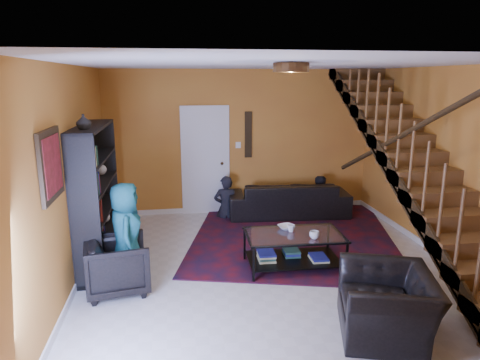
# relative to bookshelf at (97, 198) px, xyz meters

# --- Properties ---
(floor) EXTENTS (5.50, 5.50, 0.00)m
(floor) POSITION_rel_bookshelf_xyz_m (2.40, -0.60, -0.96)
(floor) COLOR beige
(floor) RESTS_ON ground
(room) EXTENTS (5.50, 5.50, 5.50)m
(room) POSITION_rel_bookshelf_xyz_m (1.07, 0.73, -0.91)
(room) COLOR orange
(room) RESTS_ON ground
(staircase) EXTENTS (0.95, 5.02, 3.18)m
(staircase) POSITION_rel_bookshelf_xyz_m (4.53, -0.60, 0.43)
(staircase) COLOR brown
(staircase) RESTS_ON floor
(bookshelf) EXTENTS (0.35, 1.80, 2.00)m
(bookshelf) POSITION_rel_bookshelf_xyz_m (0.00, 0.00, 0.00)
(bookshelf) COLOR black
(bookshelf) RESTS_ON floor
(door) EXTENTS (0.82, 0.05, 2.05)m
(door) POSITION_rel_bookshelf_xyz_m (1.70, 2.12, 0.06)
(door) COLOR silver
(door) RESTS_ON floor
(framed_picture) EXTENTS (0.04, 0.74, 0.74)m
(framed_picture) POSITION_rel_bookshelf_xyz_m (-0.17, -1.50, 0.79)
(framed_picture) COLOR maroon
(framed_picture) RESTS_ON room
(wall_hanging) EXTENTS (0.14, 0.03, 0.90)m
(wall_hanging) POSITION_rel_bookshelf_xyz_m (2.55, 2.13, 0.59)
(wall_hanging) COLOR black
(wall_hanging) RESTS_ON room
(ceiling_fixture) EXTENTS (0.40, 0.40, 0.10)m
(ceiling_fixture) POSITION_rel_bookshelf_xyz_m (2.40, -1.40, 1.78)
(ceiling_fixture) COLOR #3F2814
(ceiling_fixture) RESTS_ON room
(rug) EXTENTS (4.10, 4.43, 0.02)m
(rug) POSITION_rel_bookshelf_xyz_m (3.07, 0.62, -0.96)
(rug) COLOR #4B0D15
(rug) RESTS_ON floor
(sofa) EXTENTS (2.37, 1.07, 0.67)m
(sofa) POSITION_rel_bookshelf_xyz_m (3.27, 1.70, -0.63)
(sofa) COLOR black
(sofa) RESTS_ON floor
(armchair_left) EXTENTS (0.88, 0.86, 0.69)m
(armchair_left) POSITION_rel_bookshelf_xyz_m (0.35, -0.96, -0.62)
(armchair_left) COLOR black
(armchair_left) RESTS_ON floor
(armchair_right) EXTENTS (1.17, 1.26, 0.68)m
(armchair_right) POSITION_rel_bookshelf_xyz_m (3.24, -2.35, -0.63)
(armchair_right) COLOR black
(armchair_right) RESTS_ON floor
(person_adult_a) EXTENTS (0.49, 0.34, 1.27)m
(person_adult_a) POSITION_rel_bookshelf_xyz_m (2.06, 1.75, -0.78)
(person_adult_a) COLOR black
(person_adult_a) RESTS_ON sofa
(person_adult_b) EXTENTS (0.60, 0.47, 1.21)m
(person_adult_b) POSITION_rel_bookshelf_xyz_m (3.90, 1.75, -0.81)
(person_adult_b) COLOR black
(person_adult_b) RESTS_ON sofa
(person_child) EXTENTS (0.49, 0.70, 1.34)m
(person_child) POSITION_rel_bookshelf_xyz_m (0.45, -0.71, -0.29)
(person_child) COLOR #1B626A
(person_child) RESTS_ON armchair_left
(coffee_table) EXTENTS (1.36, 0.82, 0.51)m
(coffee_table) POSITION_rel_bookshelf_xyz_m (2.72, -0.65, -0.66)
(coffee_table) COLOR black
(coffee_table) RESTS_ON floor
(cup_a) EXTENTS (0.16, 0.16, 0.10)m
(cup_a) POSITION_rel_bookshelf_xyz_m (2.94, -0.87, -0.40)
(cup_a) COLOR #999999
(cup_a) RESTS_ON coffee_table
(cup_b) EXTENTS (0.14, 0.14, 0.10)m
(cup_b) POSITION_rel_bookshelf_xyz_m (2.70, -0.56, -0.40)
(cup_b) COLOR #999999
(cup_b) RESTS_ON coffee_table
(bowl) EXTENTS (0.29, 0.29, 0.06)m
(bowl) POSITION_rel_bookshelf_xyz_m (2.66, -0.44, -0.43)
(bowl) COLOR #999999
(bowl) RESTS_ON coffee_table
(vase) EXTENTS (0.18, 0.18, 0.19)m
(vase) POSITION_rel_bookshelf_xyz_m (-0.00, -0.50, 1.13)
(vase) COLOR #999999
(vase) RESTS_ON bookshelf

